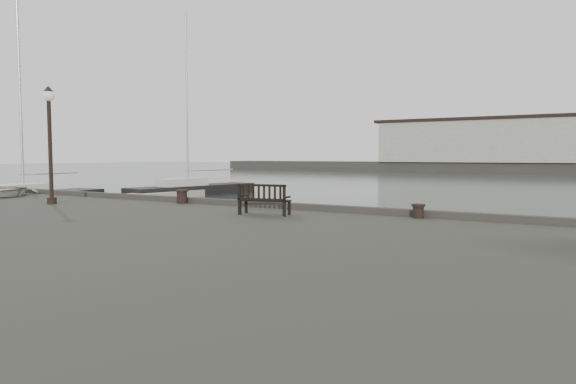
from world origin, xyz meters
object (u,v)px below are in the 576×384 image
bollard_left (182,197)px  lamp_post (50,129)px  bench (264,205)px  yacht_b (194,192)px  bollard_right (418,211)px  yacht_a (31,201)px  dinghy (9,190)px

bollard_left → lamp_post: lamp_post is taller
bench → yacht_b: size_ratio=0.10×
bench → bollard_right: 4.11m
bollard_left → yacht_a: bearing=160.7°
bollard_left → dinghy: bearing=-170.7°
yacht_a → yacht_b: (3.48, 11.88, 0.01)m
lamp_post → dinghy: 5.11m
yacht_b → bench: bearing=-35.4°
bench → yacht_b: bearing=125.3°
bench → lamp_post: (-7.91, -1.03, 2.27)m
bollard_right → dinghy: dinghy is taller
bollard_right → yacht_a: (-27.69, 6.85, -1.50)m
bollard_left → bollard_right: bollard_left is taller
bench → yacht_a: yacht_a is taller
bollard_right → yacht_a: 28.57m
yacht_a → yacht_b: yacht_b is taller
yacht_a → bollard_right: bearing=-18.3°
bollard_left → lamp_post: (-3.59, -2.44, 2.30)m
dinghy → yacht_a: bearing=99.2°
bench → bollard_left: 4.54m
dinghy → yacht_b: bearing=66.4°
bollard_right → yacht_b: size_ratio=0.02×
dinghy → yacht_b: size_ratio=0.17×
bench → bollard_right: bench is taller
bollard_right → bollard_left: bearing=180.0°
bollard_left → lamp_post: size_ratio=0.12×
bollard_right → lamp_post: 12.25m
lamp_post → yacht_b: yacht_b is taller
lamp_post → yacht_b: bearing=120.4°
bench → yacht_b: (-20.35, 20.14, -1.57)m
bollard_left → yacht_a: yacht_a is taller
lamp_post → yacht_b: size_ratio=0.26×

